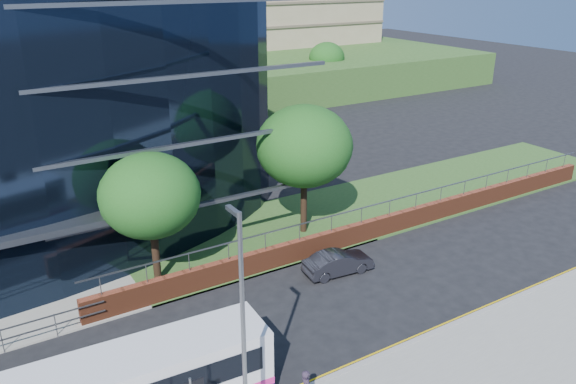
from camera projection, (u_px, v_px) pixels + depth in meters
grass_verge at (397, 199)px, 36.93m from camera, size 36.00×8.00×0.12m
retaining_wall at (388, 225)px, 31.85m from camera, size 34.00×0.40×2.11m
tree_far_c at (150, 196)px, 25.45m from camera, size 4.62×4.62×6.51m
tree_far_d at (304, 146)px, 30.36m from camera, size 5.28×5.28×7.44m
tree_dist_e at (212, 68)px, 58.28m from camera, size 4.62×4.62×6.51m
tree_dist_f at (327, 58)px, 67.74m from camera, size 4.29×4.29×6.05m
streetlight_east at (243, 330)px, 16.14m from camera, size 0.15×0.77×8.00m
parked_car at (338, 263)px, 27.76m from camera, size 3.66×1.58×1.17m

